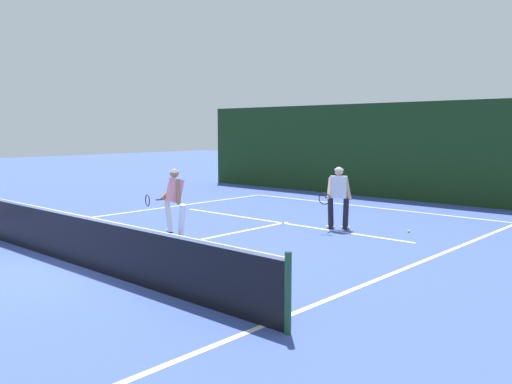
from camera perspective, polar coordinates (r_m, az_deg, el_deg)
name	(u,v)px	position (r m, az deg, el deg)	size (l,w,h in m)	color
ground_plane	(76,265)	(10.92, -18.50, -7.31)	(80.00, 80.00, 0.00)	#384EA1
court_line_baseline_far	(365,206)	(18.38, 11.47, -1.51)	(9.55, 0.10, 0.01)	white
court_line_sideline_right	(263,326)	(7.30, 0.75, -13.94)	(0.10, 21.07, 0.01)	white
court_line_service	(283,223)	(14.88, 2.86, -3.29)	(7.79, 0.10, 0.01)	white
court_line_centre	(201,239)	(12.74, -5.81, -5.01)	(0.10, 6.40, 0.01)	white
tennis_net	(75,239)	(10.82, -18.60, -4.71)	(10.47, 0.09, 1.06)	#1E4723
player_near	(174,199)	(13.24, -8.63, -0.70)	(1.15, 0.88, 1.63)	silver
player_far	(338,195)	(14.05, 8.68, -0.31)	(0.68, 0.94, 1.61)	black
tennis_ball	(409,231)	(14.03, 15.84, -4.02)	(0.07, 0.07, 0.07)	#D1E033
back_fence_windscreen	(402,151)	(20.37, 15.14, 4.17)	(19.23, 0.12, 3.54)	#173215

